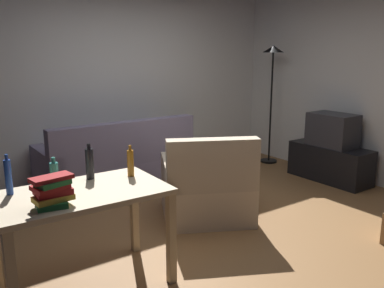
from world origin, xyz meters
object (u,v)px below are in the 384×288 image
tv_stand (330,163)px  bottle_blue (8,177)px  tv (333,130)px  book_stack (52,191)px  bottle_dark (90,163)px  potted_plant (181,147)px  desk (82,205)px  couch (117,166)px  bottle_tall (54,175)px  bottle_amber (131,163)px  torchiere_lamp (272,72)px  armchair (207,189)px

tv_stand → bottle_blue: bottle_blue is taller
tv → book_stack: 4.02m
bottle_dark → book_stack: size_ratio=1.03×
potted_plant → desk: bearing=-136.8°
couch → bottle_dark: 2.01m
tv → potted_plant: (-1.35, 1.63, -0.37)m
bottle_blue → bottle_tall: 0.30m
tv_stand → bottle_amber: (-3.24, -0.46, 0.63)m
tv_stand → bottle_dark: (-3.53, -0.33, 0.65)m
torchiere_lamp → book_stack: 4.41m
tv → desk: tv is taller
potted_plant → armchair: size_ratio=0.48×
desk → armchair: size_ratio=1.02×
bottle_tall → bottle_dark: 0.31m
torchiere_lamp → bottle_blue: bearing=-160.2°
couch → tv_stand: 2.86m
tv → book_stack: size_ratio=2.20×
tv_stand → desk: (-3.69, -0.57, 0.41)m
torchiere_lamp → bottle_tall: bearing=-157.9°
desk → bottle_tall: bearing=133.1°
bottle_amber → bottle_blue: bearing=173.0°
armchair → bottle_tall: size_ratio=4.99×
couch → armchair: (0.38, -1.38, 0.01)m
desk → bottle_blue: bottle_blue is taller
torchiere_lamp → book_stack: size_ratio=6.63×
tv → bottle_blue: bottle_blue is taller
desk → bottle_tall: 0.29m
tv_stand → bottle_blue: size_ratio=3.81×
tv_stand → bottle_amber: 3.33m
tv → desk: (-3.70, -0.57, -0.05)m
bottle_dark → bottle_blue: bearing=-178.8°
tv → armchair: size_ratio=0.51×
tv_stand → potted_plant: 2.12m
armchair → book_stack: book_stack is taller
tv → armchair: same height
torchiere_lamp → bottle_amber: 3.65m
torchiere_lamp → bottle_amber: torchiere_lamp is taller
torchiere_lamp → bottle_tall: size_ratio=7.63×
couch → bottle_amber: bearing=68.5°
torchiere_lamp → desk: bearing=-155.2°
bottle_dark → bottle_amber: (0.29, -0.12, -0.01)m
potted_plant → book_stack: bearing=-137.6°
bottle_dark → bottle_amber: 0.32m
bottle_dark → tv: bearing=5.4°
potted_plant → book_stack: (-2.60, -2.38, 0.53)m
armchair → bottle_dark: bottle_dark is taller
tv → desk: 3.74m
tv_stand → torchiere_lamp: (0.00, 1.14, 1.17)m
bottle_tall → couch: bearing=53.4°
tv_stand → potted_plant: size_ratio=1.93×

